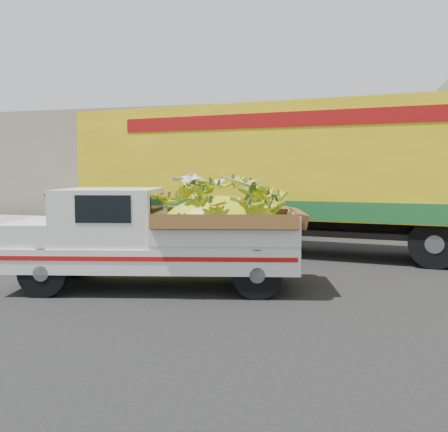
# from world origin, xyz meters

# --- Properties ---
(ground) EXTENTS (100.00, 100.00, 0.00)m
(ground) POSITION_xyz_m (0.00, 0.00, 0.00)
(ground) COLOR black
(ground) RESTS_ON ground
(curb) EXTENTS (60.00, 0.25, 0.15)m
(curb) POSITION_xyz_m (0.00, 7.80, 0.07)
(curb) COLOR gray
(curb) RESTS_ON ground
(sidewalk) EXTENTS (60.00, 4.00, 0.14)m
(sidewalk) POSITION_xyz_m (0.00, 9.90, 0.07)
(sidewalk) COLOR gray
(sidewalk) RESTS_ON ground
(building_left) EXTENTS (18.00, 6.00, 5.00)m
(building_left) POSITION_xyz_m (-8.00, 15.80, 2.50)
(building_left) COLOR gray
(building_left) RESTS_ON ground
(pickup_truck) EXTENTS (5.45, 2.99, 1.81)m
(pickup_truck) POSITION_xyz_m (0.33, 0.75, 0.97)
(pickup_truck) COLOR black
(pickup_truck) RESTS_ON ground
(semi_trailer) EXTENTS (12.04, 3.99, 3.80)m
(semi_trailer) POSITION_xyz_m (1.84, 5.34, 2.12)
(semi_trailer) COLOR black
(semi_trailer) RESTS_ON ground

